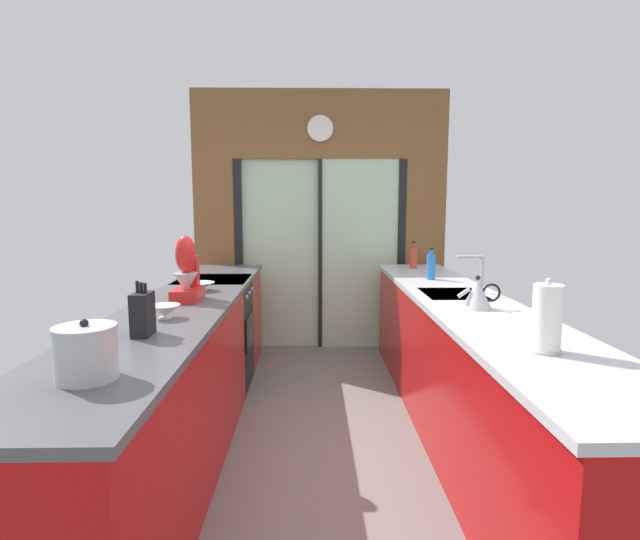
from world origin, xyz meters
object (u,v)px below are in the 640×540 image
(stand_mixer, at_px, (187,276))
(soap_bottle_far, at_px, (413,257))
(mixing_bowl_near, at_px, (165,311))
(soap_bottle_near, at_px, (431,266))
(knife_block, at_px, (143,314))
(stock_pot, at_px, (86,353))
(mixing_bowl_far, at_px, (200,286))
(oven_range, at_px, (215,333))
(kettle, at_px, (478,294))
(paper_towel_roll, at_px, (547,319))

(stand_mixer, bearing_deg, soap_bottle_far, 41.21)
(mixing_bowl_near, bearing_deg, soap_bottle_near, 37.28)
(knife_block, bearing_deg, soap_bottle_near, 43.72)
(mixing_bowl_near, relative_size, stock_pot, 0.75)
(mixing_bowl_near, distance_m, stock_pot, 0.93)
(mixing_bowl_far, xyz_separation_m, soap_bottle_near, (1.78, 0.51, 0.08))
(oven_range, distance_m, soap_bottle_far, 1.99)
(oven_range, relative_size, stand_mixer, 2.19)
(mixing_bowl_far, xyz_separation_m, stock_pot, (-0.00, -1.78, 0.06))
(soap_bottle_far, bearing_deg, mixing_bowl_near, -130.92)
(oven_range, distance_m, mixing_bowl_near, 1.51)
(knife_block, xyz_separation_m, soap_bottle_far, (1.78, 2.40, 0.01))
(stock_pot, bearing_deg, stand_mixer, 90.00)
(kettle, height_order, paper_towel_roll, paper_towel_roll)
(mixing_bowl_near, bearing_deg, stock_pot, -90.00)
(mixing_bowl_far, distance_m, stock_pot, 1.78)
(kettle, bearing_deg, mixing_bowl_near, -172.91)
(stand_mixer, bearing_deg, paper_towel_roll, -32.45)
(mixing_bowl_far, bearing_deg, mixing_bowl_near, -90.00)
(soap_bottle_near, bearing_deg, knife_block, -136.28)
(stock_pot, xyz_separation_m, paper_towel_roll, (1.78, 0.30, 0.04))
(mixing_bowl_near, distance_m, mixing_bowl_far, 0.85)
(mixing_bowl_near, distance_m, stand_mixer, 0.51)
(oven_range, height_order, stand_mixer, stand_mixer)
(paper_towel_roll, bearing_deg, kettle, 89.87)
(stand_mixer, distance_m, paper_towel_roll, 2.11)
(kettle, distance_m, paper_towel_roll, 0.86)
(knife_block, xyz_separation_m, soap_bottle_near, (1.78, 1.70, 0.01))
(stock_pot, relative_size, paper_towel_roll, 0.69)
(stock_pot, distance_m, soap_bottle_near, 2.90)
(knife_block, distance_m, paper_towel_roll, 1.80)
(oven_range, xyz_separation_m, soap_bottle_far, (1.80, 0.63, 0.58))
(knife_block, relative_size, kettle, 1.01)
(mixing_bowl_near, xyz_separation_m, paper_towel_roll, (1.78, -0.64, 0.10))
(stock_pot, relative_size, soap_bottle_near, 0.85)
(mixing_bowl_far, relative_size, paper_towel_roll, 0.66)
(mixing_bowl_near, xyz_separation_m, soap_bottle_near, (1.78, 1.36, 0.07))
(oven_range, relative_size, mixing_bowl_near, 5.57)
(oven_range, xyz_separation_m, mixing_bowl_near, (0.02, -1.42, 0.50))
(soap_bottle_near, xyz_separation_m, soap_bottle_far, (-0.00, 0.70, 0.00))
(mixing_bowl_far, xyz_separation_m, stand_mixer, (0.00, -0.35, 0.13))
(paper_towel_roll, bearing_deg, stock_pot, -170.57)
(stand_mixer, relative_size, soap_bottle_near, 1.62)
(mixing_bowl_far, bearing_deg, stand_mixer, -90.00)
(soap_bottle_near, relative_size, paper_towel_roll, 0.82)
(stand_mixer, height_order, kettle, stand_mixer)
(oven_range, bearing_deg, mixing_bowl_near, -89.26)
(mixing_bowl_far, bearing_deg, knife_block, -90.00)
(stand_mixer, xyz_separation_m, kettle, (1.78, -0.27, -0.07))
(soap_bottle_near, relative_size, soap_bottle_far, 0.99)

